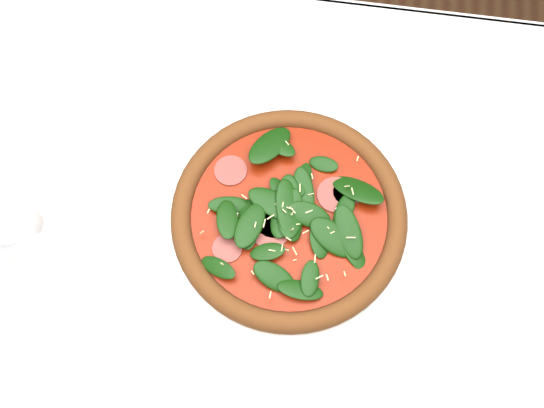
# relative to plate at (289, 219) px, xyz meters

# --- Properties ---
(ground) EXTENTS (6.00, 6.00, 0.00)m
(ground) POSITION_rel_plate_xyz_m (-0.05, -0.05, -0.76)
(ground) COLOR brown
(ground) RESTS_ON ground
(dining_table) EXTENTS (1.21, 0.81, 0.75)m
(dining_table) POSITION_rel_plate_xyz_m (-0.05, -0.05, -0.11)
(dining_table) COLOR white
(dining_table) RESTS_ON ground
(plate) EXTENTS (0.34, 0.34, 0.01)m
(plate) POSITION_rel_plate_xyz_m (0.00, 0.00, 0.00)
(plate) COLOR silver
(plate) RESTS_ON dining_table
(pizza) EXTENTS (0.33, 0.33, 0.04)m
(pizza) POSITION_rel_plate_xyz_m (0.00, -0.00, 0.02)
(pizza) COLOR brown
(pizza) RESTS_ON plate
(wine_glass) EXTENTS (0.07, 0.07, 0.18)m
(wine_glass) POSITION_rel_plate_xyz_m (-0.28, -0.09, 0.12)
(wine_glass) COLOR white
(wine_glass) RESTS_ON dining_table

